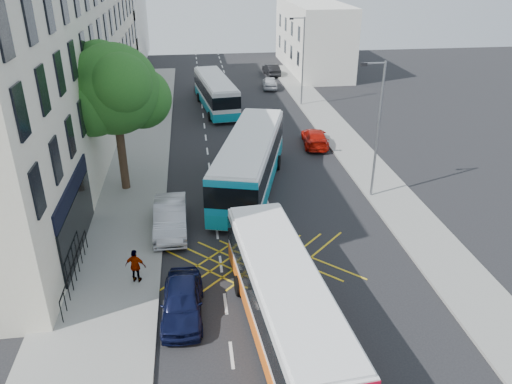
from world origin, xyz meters
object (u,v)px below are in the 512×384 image
object	(u,v)px
lamp_far	(302,57)
pedestrian_far	(136,266)
bus_near	(285,303)
red_hatchback	(315,137)
parked_car_silver	(170,217)
distant_car_grey	(205,85)
lamp_near	(377,124)
bus_far	(216,93)
parked_car_blue	(182,301)
distant_car_dark	(271,70)
distant_car_silver	(270,82)
bus_mid	(250,162)
street_tree	(114,90)

from	to	relation	value
lamp_far	pedestrian_far	bearing A→B (deg)	-115.98
bus_near	red_hatchback	world-z (taller)	bus_near
parked_car_silver	distant_car_grey	size ratio (longest dim) A/B	1.13
lamp_near	bus_far	xyz separation A→B (m)	(-8.09, 19.89, -3.05)
lamp_near	parked_car_blue	size ratio (longest dim) A/B	1.95
parked_car_silver	red_hatchback	distance (m)	15.77
red_hatchback	distant_car_dark	world-z (taller)	distant_car_dark
lamp_far	distant_car_dark	size ratio (longest dim) A/B	1.98
bus_far	red_hatchback	xyz separation A→B (m)	(6.92, -10.71, -0.93)
bus_far	distant_car_silver	xyz separation A→B (m)	(6.23, 7.10, -0.92)
lamp_near	parked_car_blue	xyz separation A→B (m)	(-11.17, -9.48, -3.92)
distant_car_silver	distant_car_grey	bearing A→B (deg)	6.01
parked_car_blue	red_hatchback	xyz separation A→B (m)	(9.99, 18.66, -0.07)
parked_car_blue	red_hatchback	world-z (taller)	parked_car_blue
bus_mid	pedestrian_far	xyz separation A→B (m)	(-6.18, -9.20, -0.85)
lamp_far	red_hatchback	xyz separation A→B (m)	(-1.17, -10.83, -3.98)
bus_near	parked_car_silver	world-z (taller)	bus_near
bus_near	parked_car_silver	xyz separation A→B (m)	(-4.49, 8.76, -0.81)
lamp_near	parked_car_silver	xyz separation A→B (m)	(-11.80, -2.48, -3.83)
lamp_far	distant_car_silver	size ratio (longest dim) A/B	2.11
bus_near	pedestrian_far	size ratio (longest dim) A/B	6.83
bus_far	red_hatchback	distance (m)	12.78
street_tree	bus_far	distance (m)	18.77
red_hatchback	pedestrian_far	size ratio (longest dim) A/B	2.72
lamp_near	bus_near	distance (m)	13.75
distant_car_dark	distant_car_silver	bearing A→B (deg)	75.03
bus_mid	pedestrian_far	bearing A→B (deg)	-107.92
lamp_near	red_hatchback	distance (m)	10.07
lamp_near	bus_far	size ratio (longest dim) A/B	0.74
bus_near	parked_car_silver	size ratio (longest dim) A/B	2.29
distant_car_silver	parked_car_silver	bearing A→B (deg)	77.61
bus_mid	pedestrian_far	distance (m)	11.12
bus_mid	distant_car_dark	bearing A→B (deg)	94.50
street_tree	parked_car_silver	size ratio (longest dim) A/B	1.84
street_tree	distant_car_dark	bearing A→B (deg)	65.19
distant_car_grey	distant_car_dark	xyz separation A→B (m)	(8.19, 6.26, 0.08)
lamp_far	distant_car_grey	xyz separation A→B (m)	(-8.88, 7.01, -4.03)
bus_far	bus_near	bearing A→B (deg)	-95.62
parked_car_blue	distant_car_silver	bearing A→B (deg)	77.74
distant_car_silver	pedestrian_far	world-z (taller)	pedestrian_far
lamp_far	parked_car_silver	distance (m)	25.67
lamp_near	bus_near	bearing A→B (deg)	-123.02
street_tree	parked_car_blue	size ratio (longest dim) A/B	2.14
red_hatchback	distant_car_silver	size ratio (longest dim) A/B	1.15
parked_car_blue	distant_car_grey	xyz separation A→B (m)	(2.29, 36.50, -0.11)
bus_far	parked_car_silver	size ratio (longest dim) A/B	2.25
bus_mid	parked_car_silver	xyz separation A→B (m)	(-4.78, -4.61, -1.01)
street_tree	lamp_near	distance (m)	15.10
parked_car_blue	pedestrian_far	size ratio (longest dim) A/B	2.55
bus_far	distant_car_silver	size ratio (longest dim) A/B	2.85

